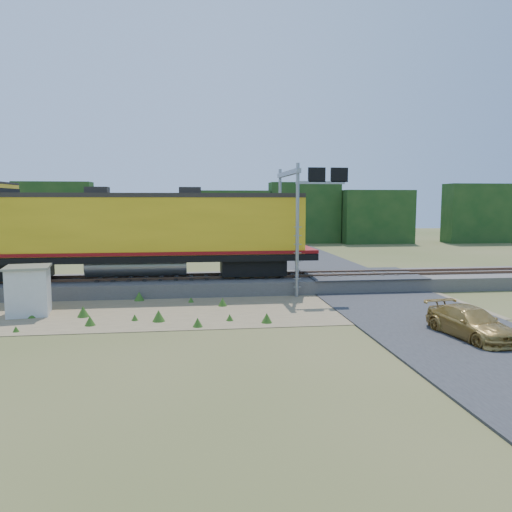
{
  "coord_description": "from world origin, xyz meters",
  "views": [
    {
      "loc": [
        -3.52,
        -24.18,
        5.44
      ],
      "look_at": [
        -0.03,
        3.0,
        2.4
      ],
      "focal_mm": 35.0,
      "sensor_mm": 36.0,
      "label": 1
    }
  ],
  "objects": [
    {
      "name": "tree_line_north",
      "position": [
        0.0,
        38.0,
        3.07
      ],
      "size": [
        130.0,
        3.0,
        6.5
      ],
      "color": "#163914",
      "rests_on": "ground"
    },
    {
      "name": "rails",
      "position": [
        0.0,
        6.0,
        0.88
      ],
      "size": [
        70.0,
        1.54,
        0.16
      ],
      "color": "brown",
      "rests_on": "ballast"
    },
    {
      "name": "dirt_shoulder",
      "position": [
        -2.0,
        0.5,
        0.01
      ],
      "size": [
        26.0,
        8.0,
        0.03
      ],
      "primitive_type": "cube",
      "color": "#8C7754",
      "rests_on": "ground"
    },
    {
      "name": "signal_gantry",
      "position": [
        2.73,
        5.32,
        5.61
      ],
      "size": [
        2.98,
        6.2,
        7.53
      ],
      "color": "gray",
      "rests_on": "ground"
    },
    {
      "name": "ground",
      "position": [
        0.0,
        0.0,
        0.0
      ],
      "size": [
        140.0,
        140.0,
        0.0
      ],
      "primitive_type": "plane",
      "color": "#475123",
      "rests_on": "ground"
    },
    {
      "name": "car",
      "position": [
        7.41,
        -6.06,
        0.62
      ],
      "size": [
        2.34,
        4.45,
        1.23
      ],
      "primitive_type": "imported",
      "rotation": [
        0.0,
        0.0,
        0.15
      ],
      "color": "#B18B41",
      "rests_on": "ground"
    },
    {
      "name": "locomotive",
      "position": [
        -7.14,
        6.0,
        3.69
      ],
      "size": [
        21.43,
        3.27,
        5.53
      ],
      "color": "black",
      "rests_on": "rails"
    },
    {
      "name": "road",
      "position": [
        7.0,
        0.74,
        0.09
      ],
      "size": [
        7.0,
        66.0,
        0.86
      ],
      "color": "#38383A",
      "rests_on": "ground"
    },
    {
      "name": "weed_clumps",
      "position": [
        -3.5,
        0.1,
        0.0
      ],
      "size": [
        15.0,
        6.2,
        0.56
      ],
      "primitive_type": null,
      "color": "#325E1B",
      "rests_on": "ground"
    },
    {
      "name": "shed",
      "position": [
        -11.29,
        0.44,
        1.2
      ],
      "size": [
        2.28,
        2.28,
        2.36
      ],
      "rotation": [
        0.0,
        0.0,
        0.16
      ],
      "color": "silver",
      "rests_on": "ground"
    },
    {
      "name": "ballast",
      "position": [
        0.0,
        6.0,
        0.4
      ],
      "size": [
        70.0,
        5.0,
        0.8
      ],
      "primitive_type": "cube",
      "color": "slate",
      "rests_on": "ground"
    }
  ]
}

